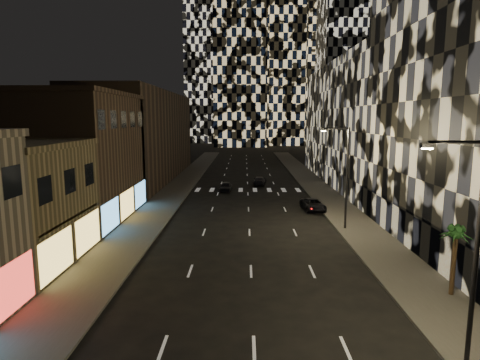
{
  "coord_description": "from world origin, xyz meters",
  "views": [
    {
      "loc": [
        -0.42,
        -5.04,
        9.95
      ],
      "look_at": [
        -0.73,
        20.35,
        6.0
      ],
      "focal_mm": 30.0,
      "sensor_mm": 36.0,
      "label": 1
    }
  ],
  "objects_px": {
    "streetlight_near": "(472,238)",
    "car_dark_rightlane": "(313,205)",
    "car_dark_midlane": "(226,187)",
    "car_dark_oncoming": "(260,181)",
    "palm_tree": "(456,237)",
    "streetlight_far": "(344,171)"
  },
  "relations": [
    {
      "from": "streetlight_near",
      "to": "car_dark_rightlane",
      "type": "bearing_deg",
      "value": 92.81
    },
    {
      "from": "car_dark_midlane",
      "to": "car_dark_rightlane",
      "type": "xyz_separation_m",
      "value": [
        10.02,
        -11.39,
        -0.01
      ]
    },
    {
      "from": "car_dark_oncoming",
      "to": "car_dark_rightlane",
      "type": "distance_m",
      "value": 17.53
    },
    {
      "from": "palm_tree",
      "to": "car_dark_rightlane",
      "type": "bearing_deg",
      "value": 101.16
    },
    {
      "from": "car_dark_midlane",
      "to": "palm_tree",
      "type": "bearing_deg",
      "value": -62.36
    },
    {
      "from": "car_dark_rightlane",
      "to": "streetlight_far",
      "type": "bearing_deg",
      "value": -85.71
    },
    {
      "from": "car_dark_rightlane",
      "to": "palm_tree",
      "type": "bearing_deg",
      "value": -84.7
    },
    {
      "from": "car_dark_rightlane",
      "to": "car_dark_oncoming",
      "type": "bearing_deg",
      "value": 101.43
    },
    {
      "from": "car_dark_midlane",
      "to": "car_dark_oncoming",
      "type": "relative_size",
      "value": 0.88
    },
    {
      "from": "streetlight_far",
      "to": "palm_tree",
      "type": "distance_m",
      "value": 14.07
    },
    {
      "from": "car_dark_oncoming",
      "to": "car_dark_rightlane",
      "type": "relative_size",
      "value": 0.94
    },
    {
      "from": "streetlight_near",
      "to": "palm_tree",
      "type": "height_order",
      "value": "streetlight_near"
    },
    {
      "from": "streetlight_far",
      "to": "car_dark_oncoming",
      "type": "distance_m",
      "value": 25.62
    },
    {
      "from": "car_dark_midlane",
      "to": "car_dark_rightlane",
      "type": "height_order",
      "value": "car_dark_midlane"
    },
    {
      "from": "car_dark_midlane",
      "to": "palm_tree",
      "type": "height_order",
      "value": "palm_tree"
    },
    {
      "from": "car_dark_oncoming",
      "to": "car_dark_rightlane",
      "type": "xyz_separation_m",
      "value": [
        5.21,
        -16.74,
        0.01
      ]
    },
    {
      "from": "car_dark_midlane",
      "to": "car_dark_oncoming",
      "type": "distance_m",
      "value": 7.2
    },
    {
      "from": "streetlight_near",
      "to": "palm_tree",
      "type": "xyz_separation_m",
      "value": [
        2.83,
        6.35,
        -1.91
      ]
    },
    {
      "from": "car_dark_oncoming",
      "to": "palm_tree",
      "type": "relative_size",
      "value": 1.06
    },
    {
      "from": "streetlight_near",
      "to": "streetlight_far",
      "type": "distance_m",
      "value": 20.0
    },
    {
      "from": "car_dark_rightlane",
      "to": "palm_tree",
      "type": "relative_size",
      "value": 1.13
    },
    {
      "from": "streetlight_far",
      "to": "palm_tree",
      "type": "height_order",
      "value": "streetlight_far"
    }
  ]
}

